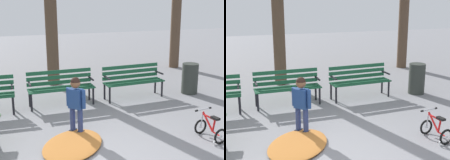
{
  "view_description": "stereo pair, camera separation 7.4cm",
  "coord_description": "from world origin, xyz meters",
  "views": [
    {
      "loc": [
        -1.32,
        -4.48,
        2.64
      ],
      "look_at": [
        0.88,
        2.01,
        0.85
      ],
      "focal_mm": 52.46,
      "sensor_mm": 36.0,
      "label": 1
    },
    {
      "loc": [
        -1.25,
        -4.51,
        2.64
      ],
      "look_at": [
        0.88,
        2.01,
        0.85
      ],
      "focal_mm": 52.46,
      "sensor_mm": 36.0,
      "label": 2
    }
  ],
  "objects": [
    {
      "name": "park_bench_left",
      "position": [
        -0.04,
        3.21,
        0.51
      ],
      "size": [
        1.61,
        0.5,
        0.85
      ],
      "color": "#195133",
      "rests_on": "ground"
    },
    {
      "name": "park_bench_right",
      "position": [
        1.86,
        3.21,
        0.51
      ],
      "size": [
        1.63,
        0.56,
        0.85
      ],
      "color": "#195133",
      "rests_on": "ground"
    },
    {
      "name": "child_standing",
      "position": [
        -0.06,
        1.39,
        0.67
      ],
      "size": [
        0.32,
        0.34,
        1.14
      ],
      "color": "navy",
      "rests_on": "ground"
    },
    {
      "name": "kids_bicycle",
      "position": [
        2.27,
        0.32,
        0.2
      ],
      "size": [
        0.44,
        0.6,
        0.54
      ],
      "color": "black",
      "rests_on": "ground"
    },
    {
      "name": "leaf_pile",
      "position": [
        -0.26,
        0.84,
        0.04
      ],
      "size": [
        1.61,
        1.73,
        0.07
      ],
      "primitive_type": "ellipsoid",
      "rotation": [
        0.0,
        0.0,
        0.98
      ],
      "color": "#B26B2D",
      "rests_on": "ground"
    },
    {
      "name": "trash_bin",
      "position": [
        3.49,
        3.06,
        0.42
      ],
      "size": [
        0.44,
        0.44,
        0.83
      ],
      "primitive_type": "cylinder",
      "color": "#2D332D",
      "rests_on": "ground"
    }
  ]
}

